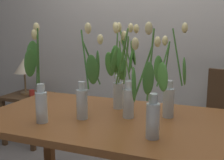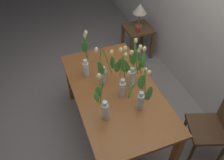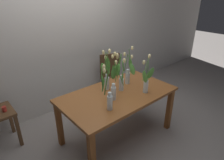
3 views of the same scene
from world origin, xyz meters
name	(u,v)px [view 1 (image 1 of 3)]	position (x,y,z in m)	size (l,w,h in m)	color
room_wall_rear	(160,21)	(0.00, 1.33, 1.35)	(9.00, 0.10, 2.70)	beige
dining_table	(111,131)	(0.00, 0.00, 0.65)	(1.60, 0.90, 0.74)	brown
tulip_vase_0	(123,79)	(0.06, 0.05, 0.98)	(0.17, 0.19, 0.58)	silver
tulip_vase_1	(86,89)	(-0.13, -0.08, 0.92)	(0.17, 0.23, 0.57)	silver
tulip_vase_2	(149,104)	(0.30, -0.25, 0.92)	(0.15, 0.15, 0.57)	silver
tulip_vase_3	(121,74)	(-0.02, 0.23, 0.97)	(0.23, 0.15, 0.58)	silver
tulip_vase_4	(39,89)	(-0.37, -0.22, 0.94)	(0.15, 0.11, 0.57)	silver
tulip_vase_5	(169,86)	(0.32, 0.13, 0.94)	(0.21, 0.23, 0.57)	silver
side_table	(28,105)	(-1.38, 0.94, 0.43)	(0.44, 0.44, 0.55)	brown
table_lamp	(24,67)	(-1.42, 0.96, 0.86)	(0.22, 0.22, 0.40)	olive
pillar_candle	(32,93)	(-1.27, 0.88, 0.59)	(0.06, 0.06, 0.07)	#B72D23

